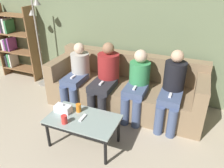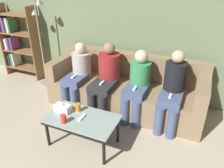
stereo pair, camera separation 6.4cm
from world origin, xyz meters
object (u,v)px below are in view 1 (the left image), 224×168
(seated_person_mid_left, at_px, (106,76))
(seated_person_mid_right, at_px, (137,83))
(couch, at_px, (125,89))
(seated_person_left_end, at_px, (77,73))
(seated_person_right_end, at_px, (172,88))
(tissue_box, at_px, (63,109))
(standing_lamp, at_px, (38,35))
(coffee_table, at_px, (83,121))
(bookshelf, at_px, (14,42))
(cup_near_left, at_px, (79,108))
(game_remote, at_px, (83,118))
(cup_near_right, at_px, (64,119))

(seated_person_mid_left, relative_size, seated_person_mid_right, 1.05)
(couch, height_order, seated_person_left_end, seated_person_left_end)
(seated_person_mid_left, xyz_separation_m, seated_person_right_end, (1.05, 0.00, -0.00))
(tissue_box, relative_size, seated_person_mid_right, 0.20)
(couch, distance_m, standing_lamp, 1.95)
(standing_lamp, bearing_deg, tissue_box, -43.56)
(coffee_table, height_order, seated_person_right_end, seated_person_right_end)
(bookshelf, distance_m, seated_person_mid_left, 2.41)
(cup_near_left, xyz_separation_m, standing_lamp, (-1.50, 1.16, 0.56))
(bookshelf, xyz_separation_m, seated_person_mid_left, (2.35, -0.50, -0.15))
(game_remote, bearing_deg, couch, 80.65)
(game_remote, height_order, seated_person_mid_right, seated_person_mid_right)
(seated_person_left_end, bearing_deg, cup_near_right, -67.80)
(cup_near_right, bearing_deg, seated_person_mid_left, 85.53)
(cup_near_right, height_order, seated_person_right_end, seated_person_right_end)
(seated_person_right_end, bearing_deg, bookshelf, 171.59)
(tissue_box, xyz_separation_m, game_remote, (0.31, -0.03, -0.04))
(cup_near_left, distance_m, game_remote, 0.18)
(coffee_table, relative_size, cup_near_right, 8.28)
(game_remote, relative_size, bookshelf, 0.10)
(coffee_table, relative_size, seated_person_mid_left, 0.82)
(game_remote, bearing_deg, seated_person_mid_left, 94.71)
(game_remote, xyz_separation_m, seated_person_mid_left, (-0.08, 0.91, 0.18))
(game_remote, height_order, bookshelf, bookshelf)
(bookshelf, distance_m, seated_person_mid_right, 2.93)
(couch, height_order, coffee_table, couch)
(cup_near_left, xyz_separation_m, seated_person_mid_right, (0.57, 0.80, 0.11))
(cup_near_right, distance_m, seated_person_left_end, 1.16)
(coffee_table, height_order, seated_person_mid_right, seated_person_mid_right)
(cup_near_left, height_order, tissue_box, tissue_box)
(cup_near_right, distance_m, seated_person_right_end, 1.57)
(seated_person_mid_right, bearing_deg, cup_near_right, -119.18)
(seated_person_left_end, relative_size, seated_person_mid_left, 0.94)
(cup_near_left, bearing_deg, couch, 72.98)
(cup_near_right, height_order, bookshelf, bookshelf)
(cup_near_right, bearing_deg, seated_person_right_end, 43.85)
(cup_near_left, relative_size, seated_person_left_end, 0.11)
(tissue_box, height_order, seated_person_right_end, seated_person_right_end)
(bookshelf, distance_m, seated_person_right_end, 3.44)
(cup_near_left, bearing_deg, standing_lamp, 142.26)
(seated_person_right_end, bearing_deg, seated_person_mid_left, -179.88)
(tissue_box, relative_size, game_remote, 1.47)
(seated_person_mid_left, bearing_deg, cup_near_left, -93.54)
(seated_person_mid_right, xyz_separation_m, seated_person_right_end, (0.52, -0.00, 0.02))
(cup_near_left, bearing_deg, bookshelf, 150.54)
(standing_lamp, height_order, seated_person_right_end, standing_lamp)
(bookshelf, height_order, seated_person_mid_left, bookshelf)
(tissue_box, bearing_deg, standing_lamp, 136.44)
(tissue_box, bearing_deg, bookshelf, 146.74)
(game_remote, relative_size, seated_person_left_end, 0.14)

